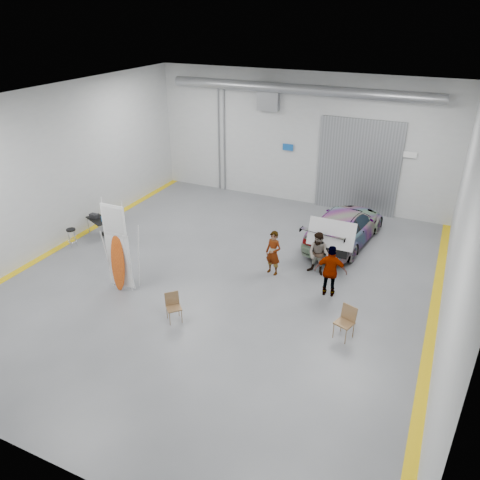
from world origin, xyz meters
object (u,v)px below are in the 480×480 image
at_px(person_b, 318,254).
at_px(office_chair, 109,223).
at_px(work_table, 97,219).
at_px(surfboard_display, 117,254).
at_px(shop_stool, 72,238).
at_px(person_a, 273,253).
at_px(folding_chair_far, 344,329).
at_px(person_c, 331,271).
at_px(sedan_car, 344,226).
at_px(folding_chair_near, 174,313).

xyz_separation_m(person_b, office_chair, (-8.75, -0.43, -0.31)).
height_order(person_b, work_table, person_b).
relative_size(surfboard_display, work_table, 2.49).
height_order(shop_stool, work_table, work_table).
xyz_separation_m(person_a, folding_chair_far, (3.11, -2.51, -0.50)).
height_order(person_c, work_table, person_c).
distance_m(person_c, shop_stool, 10.11).
height_order(sedan_car, person_b, person_b).
height_order(sedan_car, person_a, person_a).
xyz_separation_m(surfboard_display, shop_stool, (-3.67, 1.74, -0.94)).
relative_size(surfboard_display, folding_chair_far, 3.26).
bearing_deg(office_chair, surfboard_display, -66.73).
distance_m(surfboard_display, shop_stool, 4.17).
height_order(person_a, shop_stool, person_a).
xyz_separation_m(sedan_car, folding_chair_near, (-3.36, -7.27, -0.43)).
distance_m(folding_chair_near, office_chair, 6.92).
relative_size(folding_chair_near, shop_stool, 1.22).
bearing_deg(person_c, folding_chair_far, 107.67).
height_order(folding_chair_far, shop_stool, folding_chair_far).
height_order(surfboard_display, folding_chair_near, surfboard_display).
height_order(folding_chair_far, office_chair, office_chair).
bearing_deg(person_a, person_b, 38.17).
xyz_separation_m(person_b, surfboard_display, (-5.66, -3.68, 0.51)).
relative_size(surfboard_display, office_chair, 2.91).
height_order(folding_chair_near, office_chair, office_chair).
bearing_deg(shop_stool, folding_chair_far, -6.16).
bearing_deg(shop_stool, sedan_car, 26.48).
bearing_deg(sedan_car, work_table, 28.47).
bearing_deg(sedan_car, surfboard_display, 55.26).
height_order(person_a, office_chair, person_a).
bearing_deg(surfboard_display, shop_stool, 153.52).
distance_m(sedan_car, surfboard_display, 8.81).
bearing_deg(office_chair, sedan_car, -0.39).
bearing_deg(sedan_car, folding_chair_near, 72.71).
xyz_separation_m(sedan_car, person_b, (-0.25, -2.83, 0.08)).
relative_size(sedan_car, person_c, 2.75).
bearing_deg(office_chair, person_b, -17.48).
bearing_deg(folding_chair_far, surfboard_display, -156.79).
xyz_separation_m(person_a, shop_stool, (-7.89, -1.32, -0.45)).
height_order(folding_chair_near, shop_stool, folding_chair_near).
relative_size(person_c, folding_chair_far, 1.81).
distance_m(sedan_car, person_b, 2.84).
relative_size(person_c, work_table, 1.38).
height_order(surfboard_display, office_chair, surfboard_display).
distance_m(person_c, folding_chair_far, 2.28).
distance_m(sedan_car, office_chair, 9.57).
xyz_separation_m(person_c, surfboard_display, (-6.39, -2.54, 0.41)).
relative_size(person_b, office_chair, 1.44).
distance_m(person_a, person_b, 1.56).
bearing_deg(person_a, folding_chair_far, -24.14).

